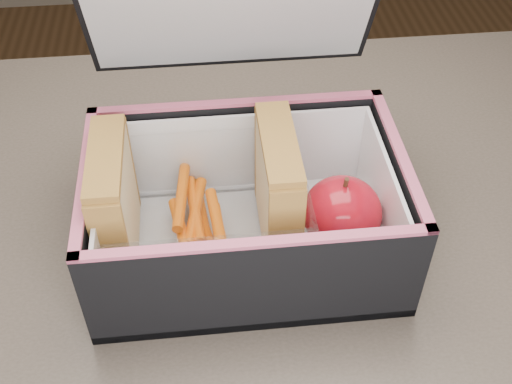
# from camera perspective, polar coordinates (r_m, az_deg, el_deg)

# --- Properties ---
(kitchen_table) EXTENTS (1.20, 0.80, 0.75)m
(kitchen_table) POSITION_cam_1_polar(r_m,az_deg,el_deg) (0.66, 2.21, -12.46)
(kitchen_table) COLOR brown
(kitchen_table) RESTS_ON ground
(lunch_bag) EXTENTS (0.28, 0.26, 0.27)m
(lunch_bag) POSITION_cam_1_polar(r_m,az_deg,el_deg) (0.57, -0.94, -0.79)
(lunch_bag) COLOR black
(lunch_bag) RESTS_ON kitchen_table
(plastic_tub) EXTENTS (0.19, 0.14, 0.08)m
(plastic_tub) POSITION_cam_1_polar(r_m,az_deg,el_deg) (0.58, -5.15, -1.86)
(plastic_tub) COLOR white
(plastic_tub) RESTS_ON lunch_bag
(sandwich_left) EXTENTS (0.03, 0.10, 0.11)m
(sandwich_left) POSITION_cam_1_polar(r_m,az_deg,el_deg) (0.57, -12.46, -0.94)
(sandwich_left) COLOR tan
(sandwich_left) RESTS_ON plastic_tub
(sandwich_right) EXTENTS (0.03, 0.10, 0.12)m
(sandwich_right) POSITION_cam_1_polar(r_m,az_deg,el_deg) (0.56, 1.94, 0.19)
(sandwich_right) COLOR tan
(sandwich_right) RESTS_ON plastic_tub
(carrot_sticks) EXTENTS (0.05, 0.14, 0.03)m
(carrot_sticks) POSITION_cam_1_polar(r_m,az_deg,el_deg) (0.59, -5.03, -2.91)
(carrot_sticks) COLOR #D25E0F
(carrot_sticks) RESTS_ON plastic_tub
(paper_napkin) EXTENTS (0.09, 0.09, 0.01)m
(paper_napkin) POSITION_cam_1_polar(r_m,az_deg,el_deg) (0.61, 6.70, -3.73)
(paper_napkin) COLOR white
(paper_napkin) RESTS_ON lunch_bag
(red_apple) EXTENTS (0.08, 0.08, 0.08)m
(red_apple) POSITION_cam_1_polar(r_m,az_deg,el_deg) (0.58, 7.65, -1.87)
(red_apple) COLOR maroon
(red_apple) RESTS_ON paper_napkin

